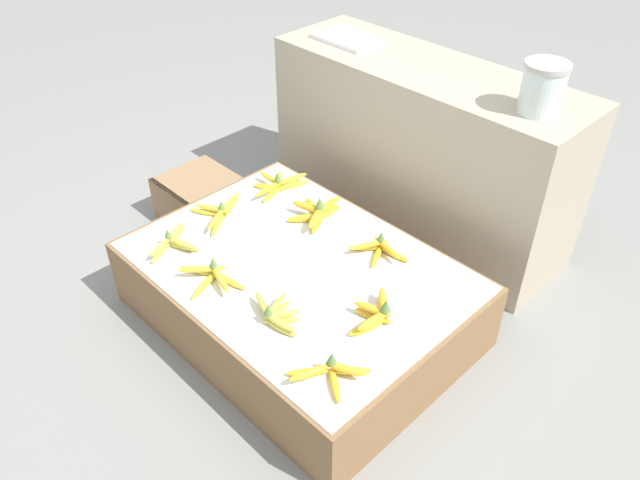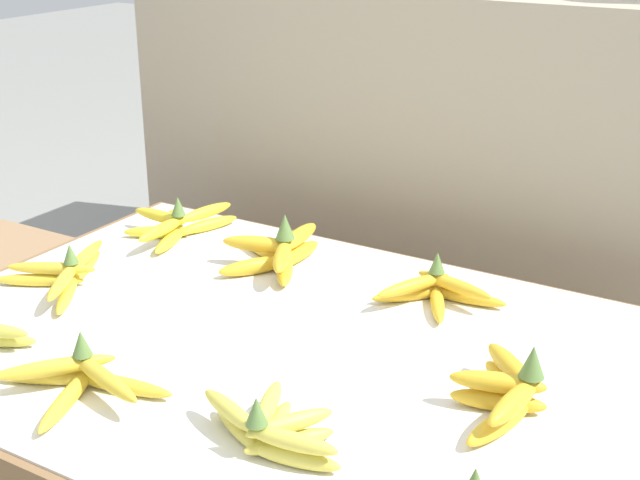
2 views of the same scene
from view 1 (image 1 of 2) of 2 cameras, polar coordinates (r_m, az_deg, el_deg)
The scene contains 15 objects.
ground_plane at distance 2.38m, azimuth -1.90°, elevation -7.33°, with size 10.00×10.00×0.00m, color gray.
display_platform at distance 2.29m, azimuth -1.96°, elevation -4.90°, with size 1.18×0.85×0.27m.
back_vendor_table at distance 2.72m, azimuth 9.11°, elevation 8.22°, with size 1.34×0.43×0.73m.
wooden_crate at distance 2.91m, azimuth -10.96°, elevation 3.83°, with size 0.31×0.31×0.19m.
banana_bunch_front_left at distance 2.32m, azimuth -13.26°, elevation -0.19°, with size 0.18×0.22×0.08m.
banana_bunch_front_midleft at distance 2.15m, azimuth -9.90°, elevation -3.21°, with size 0.26×0.18×0.08m.
banana_bunch_front_midright at distance 1.98m, azimuth -4.07°, elevation -6.75°, with size 0.23×0.14×0.08m.
banana_bunch_front_right at distance 1.82m, azimuth 0.88°, elevation -12.04°, with size 0.20×0.22×0.09m.
banana_bunch_middle_left at distance 2.44m, azimuth -9.19°, elevation 2.57°, with size 0.21×0.25×0.08m.
banana_bunch_middle_right at distance 1.98m, azimuth 5.15°, elevation -6.67°, with size 0.13×0.22×0.10m.
banana_bunch_back_left at distance 2.58m, azimuth -3.88°, elevation 5.13°, with size 0.18×0.26×0.09m.
banana_bunch_back_midleft at distance 2.40m, azimuth -0.32°, elevation 2.57°, with size 0.20×0.23×0.11m.
banana_bunch_back_midright at distance 2.24m, azimuth 5.41°, elevation -0.79°, with size 0.21×0.15×0.08m.
glass_jar at distance 2.26m, azimuth 19.71°, elevation 12.97°, with size 0.15×0.15×0.17m.
foam_tray_white at distance 2.80m, azimuth 2.52°, elevation 17.93°, with size 0.28×0.18×0.02m.
Camera 1 is at (1.26, -1.12, 1.69)m, focal length 35.00 mm.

